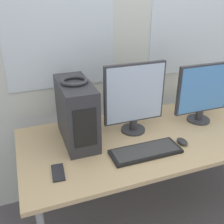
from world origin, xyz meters
The scene contains 9 objects.
wall_back centered at (0.00, 0.95, 1.35)m, with size 8.00×0.07×2.70m.
desk centered at (0.00, 0.41, 0.71)m, with size 1.90×0.82×0.76m.
pc_tower centered at (-0.55, 0.53, 0.96)m, with size 0.19×0.44×0.40m.
headphones centered at (-0.55, 0.53, 1.17)m, with size 0.17×0.17×0.02m.
monitor_main centered at (-0.15, 0.51, 1.01)m, with size 0.43×0.17×0.49m.
monitor_right_near centered at (0.38, 0.48, 0.99)m, with size 0.43×0.17×0.44m.
keyboard centered at (-0.20, 0.23, 0.77)m, with size 0.44×0.17×0.02m.
mouse centered at (0.07, 0.24, 0.77)m, with size 0.06×0.09×0.03m.
cell_phone centered at (-0.74, 0.23, 0.76)m, with size 0.08×0.15×0.01m.
Camera 1 is at (-0.86, -0.95, 1.69)m, focal length 42.00 mm.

